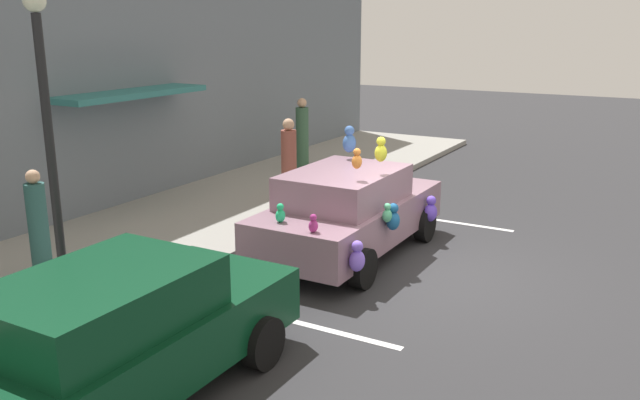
% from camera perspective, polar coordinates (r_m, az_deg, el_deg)
% --- Properties ---
extents(ground_plane, '(60.00, 60.00, 0.00)m').
position_cam_1_polar(ground_plane, '(11.04, 8.33, -6.27)').
color(ground_plane, '#2D2D30').
extents(sidewalk, '(24.00, 4.00, 0.15)m').
position_cam_1_polar(sidewalk, '(13.52, -11.76, -2.09)').
color(sidewalk, gray).
rests_on(sidewalk, ground).
extents(storefront_building, '(24.00, 1.25, 6.40)m').
position_cam_1_polar(storefront_building, '(14.49, -18.94, 11.12)').
color(storefront_building, slate).
rests_on(storefront_building, ground).
extents(parking_stripe_front, '(0.12, 3.60, 0.01)m').
position_cam_1_polar(parking_stripe_front, '(14.10, 9.15, -1.56)').
color(parking_stripe_front, silver).
rests_on(parking_stripe_front, ground).
extents(parking_stripe_rear, '(0.12, 3.60, 0.01)m').
position_cam_1_polar(parking_stripe_rear, '(9.38, -3.27, -10.09)').
color(parking_stripe_rear, silver).
rests_on(parking_stripe_rear, ground).
extents(plush_covered_car, '(4.25, 2.15, 2.17)m').
position_cam_1_polar(plush_covered_car, '(11.58, 2.50, -0.93)').
color(plush_covered_car, gray).
rests_on(plush_covered_car, ground).
extents(parked_sedan_behind, '(4.39, 1.97, 1.54)m').
position_cam_1_polar(parked_sedan_behind, '(7.40, -17.08, -11.19)').
color(parked_sedan_behind, '#0A381E').
rests_on(parked_sedan_behind, ground).
extents(teddy_bear_on_sidewalk, '(0.33, 0.27, 0.63)m').
position_cam_1_polar(teddy_bear_on_sidewalk, '(15.45, 0.88, 1.78)').
color(teddy_bear_on_sidewalk, '#9E723D').
rests_on(teddy_bear_on_sidewalk, sidewalk).
extents(street_lamp_post, '(0.28, 0.28, 4.22)m').
position_cam_1_polar(street_lamp_post, '(9.16, -22.29, 5.92)').
color(street_lamp_post, black).
rests_on(street_lamp_post, sidewalk).
extents(pedestrian_near_shopfront, '(0.34, 0.34, 1.89)m').
position_cam_1_polar(pedestrian_near_shopfront, '(17.85, -1.53, 5.53)').
color(pedestrian_near_shopfront, '#365A40').
rests_on(pedestrian_near_shopfront, sidewalk).
extents(pedestrian_walking_past, '(0.34, 0.34, 1.84)m').
position_cam_1_polar(pedestrian_walking_past, '(14.43, -2.68, 3.17)').
color(pedestrian_walking_past, brown).
rests_on(pedestrian_walking_past, sidewalk).
extents(pedestrian_by_lamp, '(0.30, 0.30, 1.69)m').
position_cam_1_polar(pedestrian_by_lamp, '(11.05, -22.97, -2.13)').
color(pedestrian_by_lamp, '#295451').
rests_on(pedestrian_by_lamp, sidewalk).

